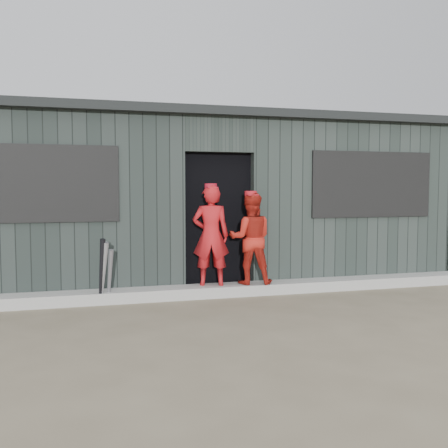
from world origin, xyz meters
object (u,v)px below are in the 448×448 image
object	(u,v)px
bat_mid	(110,276)
player_grey_back	(243,244)
bat_left	(103,274)
dugout	(198,200)
player_red_left	(211,236)
bat_right	(101,272)
player_red_right	(250,238)

from	to	relation	value
bat_mid	player_grey_back	size ratio (longest dim) A/B	0.55
bat_left	dugout	world-z (taller)	dugout
player_red_left	player_grey_back	world-z (taller)	player_red_left
bat_left	bat_right	xyz separation A→B (m)	(-0.03, -0.01, 0.02)
bat_left	player_red_right	size ratio (longest dim) A/B	0.65
bat_right	dugout	distance (m)	2.65
player_red_right	bat_right	bearing A→B (deg)	20.22
player_red_right	dugout	size ratio (longest dim) A/B	0.15
bat_mid	player_red_left	bearing A→B (deg)	6.24
player_red_right	player_grey_back	distance (m)	0.58
bat_right	dugout	xyz separation A→B (m)	(1.65, 1.89, 0.85)
bat_right	player_red_right	xyz separation A→B (m)	(2.04, 0.20, 0.36)
player_red_right	player_grey_back	bearing A→B (deg)	-81.51
bat_right	player_grey_back	world-z (taller)	player_grey_back
dugout	bat_right	bearing A→B (deg)	-131.24
player_red_left	bat_left	bearing A→B (deg)	21.87
bat_right	player_grey_back	bearing A→B (deg)	19.94
bat_left	player_red_left	world-z (taller)	player_red_left
player_red_left	dugout	world-z (taller)	dugout
player_grey_back	dugout	distance (m)	1.37
player_grey_back	player_red_right	bearing A→B (deg)	82.51
dugout	player_grey_back	bearing A→B (deg)	-68.14
bat_right	player_red_right	size ratio (longest dim) A/B	0.68
bat_mid	dugout	distance (m)	2.55
bat_right	player_red_left	bearing A→B (deg)	8.99
player_red_right	bat_left	bearing A→B (deg)	20.00
player_grey_back	dugout	xyz separation A→B (m)	(-0.45, 1.12, 0.64)
bat_mid	player_grey_back	world-z (taller)	player_grey_back
player_red_left	bat_mid	bearing A→B (deg)	19.36
bat_right	player_red_right	world-z (taller)	player_red_right
bat_left	bat_right	distance (m)	0.03
bat_left	dugout	size ratio (longest dim) A/B	0.10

